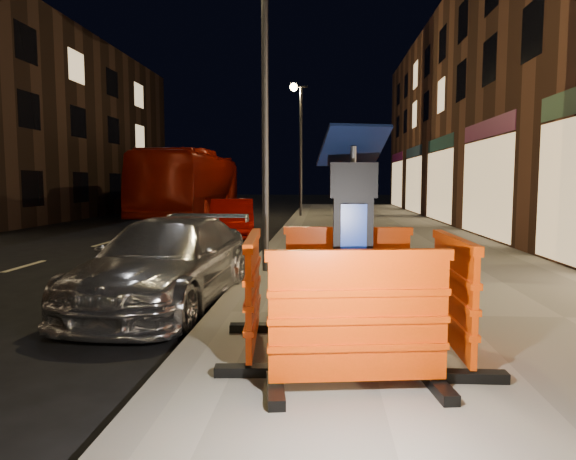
# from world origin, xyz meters

# --- Properties ---
(ground_plane) EXTENTS (120.00, 120.00, 0.00)m
(ground_plane) POSITION_xyz_m (0.00, 0.00, 0.00)
(ground_plane) COLOR black
(ground_plane) RESTS_ON ground
(sidewalk) EXTENTS (6.00, 60.00, 0.15)m
(sidewalk) POSITION_xyz_m (3.00, 0.00, 0.07)
(sidewalk) COLOR gray
(sidewalk) RESTS_ON ground
(kerb) EXTENTS (0.30, 60.00, 0.15)m
(kerb) POSITION_xyz_m (0.00, 0.00, 0.07)
(kerb) COLOR slate
(kerb) RESTS_ON ground
(parking_kiosk) EXTENTS (0.67, 0.67, 2.04)m
(parking_kiosk) POSITION_xyz_m (1.58, -1.48, 1.17)
(parking_kiosk) COLOR black
(parking_kiosk) RESTS_ON sidewalk
(barrier_front) EXTENTS (1.52, 0.79, 1.14)m
(barrier_front) POSITION_xyz_m (1.58, -2.43, 0.72)
(barrier_front) COLOR #E43D04
(barrier_front) RESTS_ON sidewalk
(barrier_back) EXTENTS (1.46, 0.61, 1.14)m
(barrier_back) POSITION_xyz_m (1.58, -0.53, 0.72)
(barrier_back) COLOR #E43D04
(barrier_back) RESTS_ON sidewalk
(barrier_kerbside) EXTENTS (0.71, 1.50, 1.14)m
(barrier_kerbside) POSITION_xyz_m (0.63, -1.48, 0.72)
(barrier_kerbside) COLOR #E43D04
(barrier_kerbside) RESTS_ON sidewalk
(barrier_bldgside) EXTENTS (0.61, 1.46, 1.14)m
(barrier_bldgside) POSITION_xyz_m (2.53, -1.48, 0.72)
(barrier_bldgside) COLOR #E43D04
(barrier_bldgside) RESTS_ON sidewalk
(car_silver) EXTENTS (2.09, 4.43, 1.25)m
(car_silver) POSITION_xyz_m (-0.96, 0.93, 0.00)
(car_silver) COLOR #AFAFB4
(car_silver) RESTS_ON ground
(car_red) EXTENTS (1.87, 3.90, 1.23)m
(car_red) POSITION_xyz_m (-1.53, 9.51, 0.00)
(car_red) COLOR #920802
(car_red) RESTS_ON ground
(bus_doubledecker) EXTENTS (2.94, 11.62, 3.22)m
(bus_doubledecker) POSITION_xyz_m (-5.07, 18.35, 0.00)
(bus_doubledecker) COLOR #840D02
(bus_doubledecker) RESTS_ON ground
(street_lamp_mid) EXTENTS (0.12, 0.12, 6.00)m
(street_lamp_mid) POSITION_xyz_m (0.25, 3.00, 3.15)
(street_lamp_mid) COLOR #3F3F44
(street_lamp_mid) RESTS_ON sidewalk
(street_lamp_far) EXTENTS (0.12, 0.12, 6.00)m
(street_lamp_far) POSITION_xyz_m (0.25, 18.00, 3.15)
(street_lamp_far) COLOR #3F3F44
(street_lamp_far) RESTS_ON sidewalk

